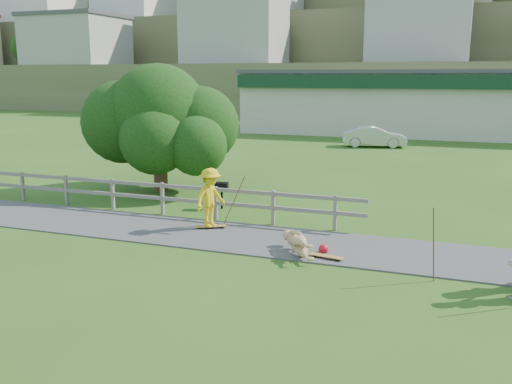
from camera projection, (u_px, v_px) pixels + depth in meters
ground at (233, 254)px, 15.15m from camera, size 260.00×260.00×0.00m
path at (253, 239)px, 16.52m from camera, size 34.00×3.00×0.04m
fence at (146, 192)px, 19.62m from camera, size 15.05×0.10×1.10m
strip_mall at (450, 102)px, 45.30m from camera, size 32.50×10.75×5.10m
hillside at (443, 16)px, 95.98m from camera, size 220.00×67.00×47.50m
skater_rider at (210, 201)px, 17.43m from camera, size 1.00×1.32×1.82m
skater_fallen at (298, 243)px, 15.01m from camera, size 1.74×1.38×0.66m
car_silver at (374, 137)px, 37.70m from camera, size 4.35×2.26×1.36m
tree at (159, 138)px, 23.10m from camera, size 6.43×6.43×4.39m
bbq at (222, 196)px, 20.26m from camera, size 0.49×0.41×0.95m
longboard_rider at (211, 228)px, 17.60m from camera, size 0.95×0.66×0.11m
longboard_fallen at (327, 258)px, 14.70m from camera, size 0.92×0.37×0.10m
helmet at (323, 249)px, 15.17m from camera, size 0.27×0.27×0.27m
pole_rider at (234, 199)px, 17.59m from camera, size 0.03×0.03×1.83m
pole_spec_left at (434, 245)px, 13.03m from camera, size 0.03×0.03×1.75m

